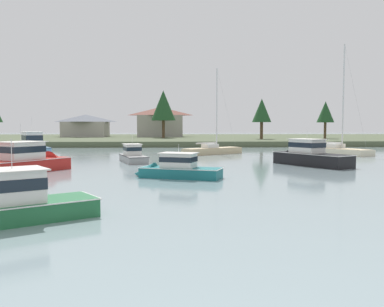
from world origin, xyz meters
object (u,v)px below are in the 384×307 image
object	(u,v)px
cruiser_teal	(172,172)
cruiser_black	(305,159)
cruiser_skyblue	(34,151)
cruiser_red	(29,165)
cruiser_grey	(132,157)
sailboat_cream	(337,152)
sailboat_sand	(212,152)

from	to	relation	value
cruiser_teal	cruiser_black	xyz separation A→B (m)	(13.20, 9.42, 0.14)
cruiser_skyblue	cruiser_red	world-z (taller)	cruiser_skyblue
cruiser_grey	cruiser_teal	distance (m)	14.53
sailboat_cream	sailboat_sand	bearing A→B (deg)	177.92
cruiser_red	cruiser_skyblue	bearing A→B (deg)	107.59
cruiser_skyblue	cruiser_red	distance (m)	18.81
cruiser_black	cruiser_skyblue	bearing A→B (deg)	157.01
cruiser_teal	cruiser_skyblue	bearing A→B (deg)	128.55
cruiser_black	cruiser_red	world-z (taller)	cruiser_red
sailboat_cream	cruiser_teal	world-z (taller)	sailboat_cream
cruiser_black	cruiser_grey	bearing A→B (deg)	166.10
sailboat_cream	sailboat_sand	xyz separation A→B (m)	(-17.07, 0.62, -0.02)
cruiser_black	sailboat_cream	bearing A→B (deg)	57.96
cruiser_skyblue	cruiser_red	bearing A→B (deg)	-72.41
cruiser_skyblue	cruiser_black	size ratio (longest dim) A/B	1.03
sailboat_sand	cruiser_teal	bearing A→B (deg)	-102.09
sailboat_cream	cruiser_black	size ratio (longest dim) A/B	1.63
cruiser_skyblue	sailboat_cream	world-z (taller)	sailboat_cream
sailboat_cream	cruiser_black	world-z (taller)	sailboat_cream
sailboat_cream	cruiser_grey	xyz separation A→B (m)	(-26.88, -10.24, 0.16)
cruiser_black	sailboat_sand	distance (m)	17.18
sailboat_sand	cruiser_red	distance (m)	26.63
cruiser_teal	cruiser_black	size ratio (longest dim) A/B	0.77
cruiser_skyblue	sailboat_sand	size ratio (longest dim) A/B	0.79
cruiser_skyblue	cruiser_teal	distance (m)	29.02
cruiser_red	cruiser_teal	bearing A→B (deg)	-21.01
cruiser_skyblue	sailboat_sand	xyz separation A→B (m)	(23.37, 1.98, -0.42)
sailboat_sand	sailboat_cream	bearing A→B (deg)	-2.08
sailboat_cream	sailboat_sand	size ratio (longest dim) A/B	1.24
cruiser_black	cruiser_red	xyz separation A→B (m)	(-25.60, -4.66, -0.02)
cruiser_teal	cruiser_black	world-z (taller)	cruiser_black
cruiser_grey	cruiser_teal	size ratio (longest dim) A/B	0.98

